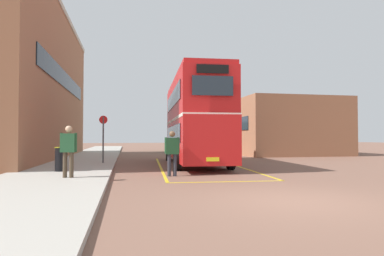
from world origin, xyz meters
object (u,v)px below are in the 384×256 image
object	(u,v)px
litter_bin	(61,159)
double_decker_bus	(194,119)
single_deck_bus	(189,136)
bus_stop_sign	(103,134)
pedestrian_waiting_near	(68,147)
pedestrian_boarding	(172,150)

from	to	relation	value
litter_bin	double_decker_bus	bearing A→B (deg)	31.17
single_deck_bus	bus_stop_sign	xyz separation A→B (m)	(-7.78, -16.09, 0.04)
single_deck_bus	bus_stop_sign	distance (m)	17.87
single_deck_bus	pedestrian_waiting_near	xyz separation A→B (m)	(-8.51, -22.55, -0.46)
double_decker_bus	pedestrian_waiting_near	size ratio (longest dim) A/B	5.99
single_deck_bus	litter_bin	bearing A→B (deg)	-114.39
double_decker_bus	pedestrian_boarding	world-z (taller)	double_decker_bus
pedestrian_waiting_near	pedestrian_boarding	bearing A→B (deg)	13.36
single_deck_bus	pedestrian_waiting_near	size ratio (longest dim) A/B	5.39
double_decker_bus	litter_bin	bearing A→B (deg)	-148.83
pedestrian_boarding	pedestrian_waiting_near	distance (m)	3.80
double_decker_bus	bus_stop_sign	world-z (taller)	double_decker_bus
pedestrian_boarding	double_decker_bus	bearing A→B (deg)	69.40
single_deck_bus	bus_stop_sign	world-z (taller)	single_deck_bus
litter_bin	single_deck_bus	bearing A→B (deg)	65.61
pedestrian_waiting_near	bus_stop_sign	bearing A→B (deg)	83.53
pedestrian_waiting_near	bus_stop_sign	world-z (taller)	bus_stop_sign
bus_stop_sign	double_decker_bus	bearing A→B (deg)	-3.30
bus_stop_sign	single_deck_bus	bearing A→B (deg)	64.21
pedestrian_boarding	litter_bin	world-z (taller)	pedestrian_boarding
double_decker_bus	litter_bin	world-z (taller)	double_decker_bus
double_decker_bus	pedestrian_boarding	bearing A→B (deg)	-110.60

